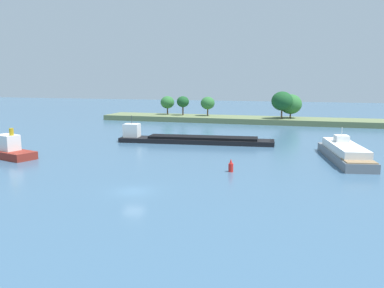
{
  "coord_description": "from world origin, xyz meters",
  "views": [
    {
      "loc": [
        19.58,
        -41.92,
        13.16
      ],
      "look_at": [
        -1.16,
        28.51,
        1.2
      ],
      "focal_mm": 37.41,
      "sensor_mm": 36.0,
      "label": 1
    }
  ],
  "objects_px": {
    "cargo_barge": "(191,139)",
    "channel_buoy_red": "(231,166)",
    "tugboat": "(6,150)",
    "white_riverboat": "(345,153)"
  },
  "relations": [
    {
      "from": "white_riverboat",
      "to": "cargo_barge",
      "type": "relative_size",
      "value": 0.62
    },
    {
      "from": "white_riverboat",
      "to": "cargo_barge",
      "type": "distance_m",
      "value": 30.98
    },
    {
      "from": "cargo_barge",
      "to": "channel_buoy_red",
      "type": "bearing_deg",
      "value": -61.09
    },
    {
      "from": "cargo_barge",
      "to": "white_riverboat",
      "type": "bearing_deg",
      "value": -19.13
    },
    {
      "from": "white_riverboat",
      "to": "channel_buoy_red",
      "type": "relative_size",
      "value": 10.57
    },
    {
      "from": "tugboat",
      "to": "channel_buoy_red",
      "type": "bearing_deg",
      "value": 0.06
    },
    {
      "from": "white_riverboat",
      "to": "cargo_barge",
      "type": "xyz_separation_m",
      "value": [
        -29.27,
        10.15,
        -0.44
      ]
    },
    {
      "from": "tugboat",
      "to": "channel_buoy_red",
      "type": "height_order",
      "value": "tugboat"
    },
    {
      "from": "cargo_barge",
      "to": "channel_buoy_red",
      "type": "height_order",
      "value": "cargo_barge"
    },
    {
      "from": "white_riverboat",
      "to": "channel_buoy_red",
      "type": "bearing_deg",
      "value": -140.64
    }
  ]
}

